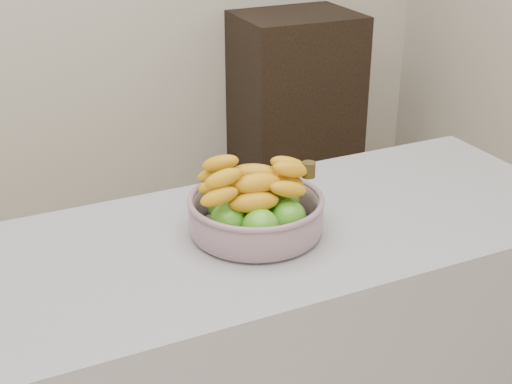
# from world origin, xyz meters

# --- Properties ---
(cabinet) EXTENTS (0.57, 0.46, 1.00)m
(cabinet) POSITION_xyz_m (1.21, 1.78, 0.50)
(cabinet) COLOR black
(cabinet) RESTS_ON ground
(fruit_bowl) EXTENTS (0.30, 0.30, 0.16)m
(fruit_bowl) POSITION_xyz_m (0.20, 0.11, 0.96)
(fruit_bowl) COLOR #99A8B7
(fruit_bowl) RESTS_ON counter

